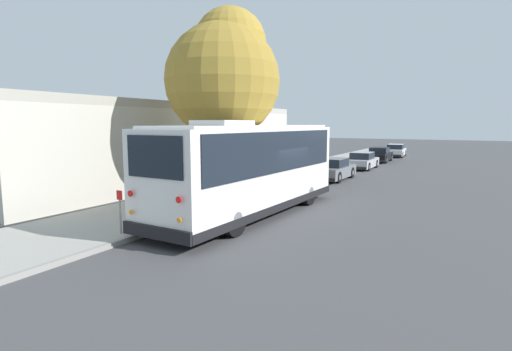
{
  "coord_description": "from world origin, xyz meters",
  "views": [
    {
      "loc": [
        -13.86,
        -6.89,
        3.43
      ],
      "look_at": [
        0.43,
        1.1,
        1.3
      ],
      "focal_mm": 28.0,
      "sensor_mm": 36.0,
      "label": 1
    }
  ],
  "objects_px": {
    "parked_sedan_silver": "(362,161)",
    "sign_post_far": "(156,204)",
    "parked_sedan_black": "(380,155)",
    "shuttle_bus": "(251,165)",
    "parked_sedan_gray": "(333,170)",
    "parked_sedan_white": "(396,151)",
    "sign_post_near": "(120,211)",
    "street_tree": "(224,73)"
  },
  "relations": [
    {
      "from": "parked_sedan_white",
      "to": "sign_post_near",
      "type": "bearing_deg",
      "value": 173.9
    },
    {
      "from": "parked_sedan_gray",
      "to": "parked_sedan_black",
      "type": "distance_m",
      "value": 13.4
    },
    {
      "from": "parked_sedan_white",
      "to": "sign_post_near",
      "type": "xyz_separation_m",
      "value": [
        -35.28,
        1.68,
        0.21
      ]
    },
    {
      "from": "street_tree",
      "to": "parked_sedan_white",
      "type": "bearing_deg",
      "value": -5.58
    },
    {
      "from": "parked_sedan_gray",
      "to": "street_tree",
      "type": "relative_size",
      "value": 0.5
    },
    {
      "from": "parked_sedan_black",
      "to": "sign_post_far",
      "type": "bearing_deg",
      "value": 175.17
    },
    {
      "from": "parked_sedan_gray",
      "to": "parked_sedan_white",
      "type": "bearing_deg",
      "value": -0.21
    },
    {
      "from": "street_tree",
      "to": "sign_post_near",
      "type": "relative_size",
      "value": 6.56
    },
    {
      "from": "parked_sedan_black",
      "to": "sign_post_near",
      "type": "relative_size",
      "value": 3.56
    },
    {
      "from": "sign_post_far",
      "to": "sign_post_near",
      "type": "bearing_deg",
      "value": -180.0
    },
    {
      "from": "street_tree",
      "to": "sign_post_far",
      "type": "relative_size",
      "value": 6.78
    },
    {
      "from": "parked_sedan_gray",
      "to": "sign_post_near",
      "type": "distance_m",
      "value": 15.47
    },
    {
      "from": "parked_sedan_black",
      "to": "sign_post_far",
      "type": "distance_m",
      "value": 27.32
    },
    {
      "from": "parked_sedan_black",
      "to": "parked_sedan_white",
      "type": "distance_m",
      "value": 6.49
    },
    {
      "from": "parked_sedan_white",
      "to": "sign_post_far",
      "type": "height_order",
      "value": "sign_post_far"
    },
    {
      "from": "parked_sedan_white",
      "to": "sign_post_near",
      "type": "relative_size",
      "value": 3.47
    },
    {
      "from": "parked_sedan_black",
      "to": "parked_sedan_white",
      "type": "bearing_deg",
      "value": -4.06
    },
    {
      "from": "street_tree",
      "to": "parked_sedan_gray",
      "type": "bearing_deg",
      "value": -17.27
    },
    {
      "from": "parked_sedan_black",
      "to": "street_tree",
      "type": "relative_size",
      "value": 0.54
    },
    {
      "from": "shuttle_bus",
      "to": "street_tree",
      "type": "relative_size",
      "value": 1.17
    },
    {
      "from": "shuttle_bus",
      "to": "parked_sedan_silver",
      "type": "height_order",
      "value": "shuttle_bus"
    },
    {
      "from": "street_tree",
      "to": "shuttle_bus",
      "type": "bearing_deg",
      "value": -132.59
    },
    {
      "from": "shuttle_bus",
      "to": "parked_sedan_gray",
      "type": "xyz_separation_m",
      "value": [
        10.83,
        0.4,
        -1.28
      ]
    },
    {
      "from": "parked_sedan_white",
      "to": "sign_post_near",
      "type": "distance_m",
      "value": 35.32
    },
    {
      "from": "parked_sedan_silver",
      "to": "sign_post_far",
      "type": "distance_m",
      "value": 20.8
    },
    {
      "from": "sign_post_near",
      "to": "street_tree",
      "type": "bearing_deg",
      "value": 8.28
    },
    {
      "from": "parked_sedan_silver",
      "to": "sign_post_far",
      "type": "xyz_separation_m",
      "value": [
        -20.75,
        1.54,
        0.19
      ]
    },
    {
      "from": "street_tree",
      "to": "sign_post_near",
      "type": "height_order",
      "value": "street_tree"
    },
    {
      "from": "parked_sedan_silver",
      "to": "sign_post_far",
      "type": "relative_size",
      "value": 3.34
    },
    {
      "from": "sign_post_near",
      "to": "parked_sedan_gray",
      "type": "bearing_deg",
      "value": -5.46
    },
    {
      "from": "sign_post_near",
      "to": "parked_sedan_white",
      "type": "bearing_deg",
      "value": -2.72
    },
    {
      "from": "parked_sedan_silver",
      "to": "parked_sedan_black",
      "type": "bearing_deg",
      "value": 0.49
    },
    {
      "from": "parked_sedan_silver",
      "to": "parked_sedan_white",
      "type": "xyz_separation_m",
      "value": [
        13.02,
        -0.14,
        0.02
      ]
    },
    {
      "from": "parked_sedan_silver",
      "to": "parked_sedan_black",
      "type": "distance_m",
      "value": 6.54
    },
    {
      "from": "shuttle_bus",
      "to": "parked_sedan_black",
      "type": "distance_m",
      "value": 24.26
    },
    {
      "from": "parked_sedan_gray",
      "to": "sign_post_near",
      "type": "bearing_deg",
      "value": 174.92
    },
    {
      "from": "shuttle_bus",
      "to": "parked_sedan_gray",
      "type": "height_order",
      "value": "shuttle_bus"
    },
    {
      "from": "parked_sedan_white",
      "to": "parked_sedan_silver",
      "type": "bearing_deg",
      "value": 176.0
    },
    {
      "from": "street_tree",
      "to": "sign_post_far",
      "type": "distance_m",
      "value": 7.65
    },
    {
      "from": "street_tree",
      "to": "sign_post_far",
      "type": "xyz_separation_m",
      "value": [
        -5.75,
        -1.06,
        -4.92
      ]
    },
    {
      "from": "sign_post_near",
      "to": "sign_post_far",
      "type": "distance_m",
      "value": 1.52
    },
    {
      "from": "shuttle_bus",
      "to": "parked_sedan_gray",
      "type": "relative_size",
      "value": 2.31
    }
  ]
}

